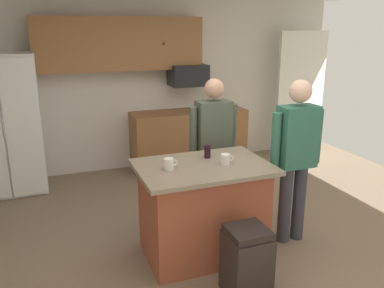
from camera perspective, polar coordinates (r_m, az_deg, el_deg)
floor at (r=4.20m, az=3.70°, el=-14.63°), size 7.04×7.04×0.00m
back_wall at (r=6.31m, az=-6.70°, el=8.45°), size 6.40×0.10×2.60m
french_door_window_panel at (r=7.08m, az=15.22°, el=7.22°), size 0.90×0.06×2.00m
cabinet_run_upper at (r=5.98m, az=-10.24°, el=13.88°), size 2.40×0.38×0.75m
cabinet_run_lower at (r=6.36m, az=-0.48°, el=0.79°), size 1.80×0.63×0.90m
refrigerator at (r=5.80m, az=-25.01°, el=2.52°), size 0.88×0.76×1.85m
microwave_over_range at (r=6.18m, az=-0.57°, el=9.80°), size 0.56×0.40×0.32m
kitchen_island at (r=3.90m, az=1.58°, el=-9.37°), size 1.24×0.86×0.93m
person_guest_left at (r=4.49m, az=3.05°, el=0.51°), size 0.57×0.22×1.63m
person_guest_by_door at (r=4.10m, az=14.61°, el=-1.03°), size 0.57×0.22×1.69m
mug_ceramic_white at (r=3.73m, az=4.82°, el=-2.19°), size 0.13×0.09×0.10m
mug_blue_stoneware at (r=3.59m, az=-3.31°, el=-2.86°), size 0.13×0.09×0.10m
glass_dark_ale at (r=3.90m, az=2.22°, el=-1.07°), size 0.06×0.06×0.13m
trash_bin at (r=3.46m, az=7.79°, el=-16.36°), size 0.34×0.34×0.61m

